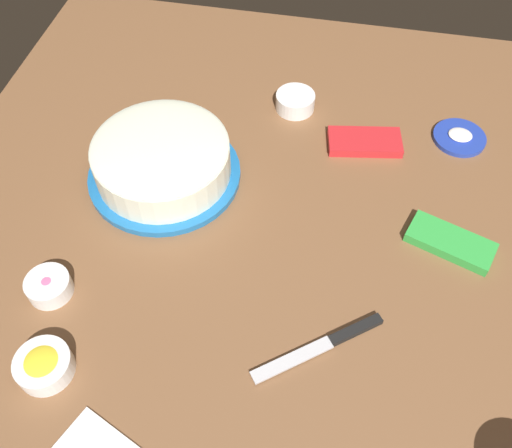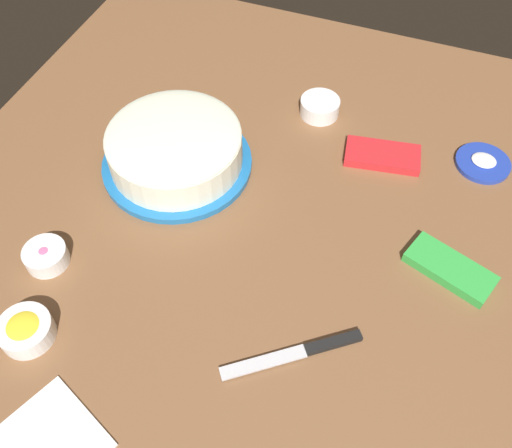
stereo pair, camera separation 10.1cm
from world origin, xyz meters
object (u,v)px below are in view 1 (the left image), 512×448
(spreading_knife, at_px, (328,341))
(sprinkle_bowl_yellow, at_px, (41,364))
(frosted_cake, at_px, (160,160))
(sprinkle_bowl_pink, at_px, (46,285))
(sprinkle_bowl_green, at_px, (293,101))
(candy_box_lower, at_px, (363,142))
(candy_box_upper, at_px, (448,242))
(frosting_tub_lid, at_px, (457,137))

(spreading_knife, height_order, sprinkle_bowl_yellow, sprinkle_bowl_yellow)
(frosted_cake, relative_size, sprinkle_bowl_yellow, 3.44)
(frosted_cake, height_order, sprinkle_bowl_pink, frosted_cake)
(sprinkle_bowl_yellow, height_order, sprinkle_bowl_green, sprinkle_bowl_yellow)
(spreading_knife, height_order, sprinkle_bowl_pink, sprinkle_bowl_pink)
(frosted_cake, distance_m, candy_box_lower, 0.42)
(candy_box_lower, height_order, candy_box_upper, candy_box_upper)
(spreading_knife, relative_size, candy_box_upper, 1.29)
(frosting_tub_lid, height_order, sprinkle_bowl_green, sprinkle_bowl_green)
(frosting_tub_lid, xyz_separation_m, sprinkle_bowl_pink, (0.70, 0.52, 0.01))
(sprinkle_bowl_yellow, bearing_deg, spreading_knife, -162.91)
(frosting_tub_lid, relative_size, spreading_knife, 0.55)
(sprinkle_bowl_yellow, bearing_deg, candy_box_lower, -126.93)
(frosted_cake, xyz_separation_m, sprinkle_bowl_green, (-0.22, -0.25, -0.03))
(sprinkle_bowl_yellow, bearing_deg, sprinkle_bowl_pink, -68.84)
(sprinkle_bowl_yellow, height_order, sprinkle_bowl_pink, sprinkle_bowl_yellow)
(frosted_cake, bearing_deg, sprinkle_bowl_yellow, 81.67)
(frosting_tub_lid, distance_m, sprinkle_bowl_green, 0.36)
(frosting_tub_lid, xyz_separation_m, sprinkle_bowl_yellow, (0.64, 0.65, 0.01))
(frosting_tub_lid, xyz_separation_m, sprinkle_bowl_green, (0.36, -0.03, 0.01))
(sprinkle_bowl_pink, bearing_deg, candy_box_upper, -160.93)
(frosted_cake, bearing_deg, spreading_knife, 141.14)
(candy_box_lower, relative_size, candy_box_upper, 0.98)
(candy_box_lower, bearing_deg, spreading_knife, 78.22)
(frosted_cake, xyz_separation_m, frosting_tub_lid, (-0.58, -0.22, -0.04))
(candy_box_lower, bearing_deg, frosting_tub_lid, -173.57)
(frosting_tub_lid, relative_size, candy_box_upper, 0.72)
(spreading_knife, xyz_separation_m, candy_box_upper, (-0.19, -0.24, 0.00))
(sprinkle_bowl_yellow, height_order, candy_box_lower, sprinkle_bowl_yellow)
(spreading_knife, height_order, candy_box_lower, candy_box_lower)
(frosted_cake, distance_m, sprinkle_bowl_pink, 0.32)
(sprinkle_bowl_green, bearing_deg, candy_box_upper, 136.89)
(sprinkle_bowl_yellow, relative_size, sprinkle_bowl_green, 1.03)
(frosted_cake, xyz_separation_m, sprinkle_bowl_pink, (0.12, 0.29, -0.03))
(frosting_tub_lid, xyz_separation_m, candy_box_lower, (0.20, 0.06, 0.00))
(sprinkle_bowl_green, bearing_deg, spreading_knife, 104.65)
(frosted_cake, xyz_separation_m, candy_box_upper, (-0.56, 0.06, -0.04))
(frosting_tub_lid, relative_size, sprinkle_bowl_green, 1.28)
(candy_box_lower, bearing_deg, sprinkle_bowl_yellow, 43.47)
(sprinkle_bowl_green, distance_m, candy_box_upper, 0.46)
(sprinkle_bowl_yellow, bearing_deg, candy_box_upper, -149.38)
(spreading_knife, bearing_deg, candy_box_lower, -92.18)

